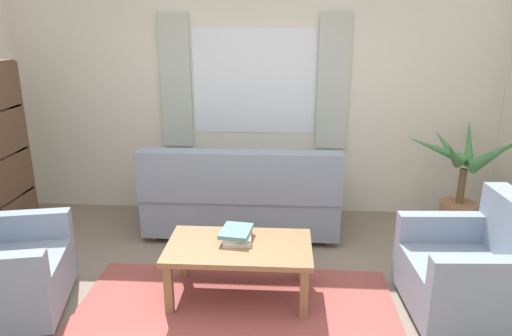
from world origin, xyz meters
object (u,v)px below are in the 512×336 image
(armchair_right, at_px, (475,270))
(potted_plant, at_px, (462,187))
(book_stack_on_table, at_px, (237,234))
(couch, at_px, (242,198))
(coffee_table, at_px, (239,252))

(armchair_right, distance_m, potted_plant, 1.45)
(armchair_right, relative_size, book_stack_on_table, 2.48)
(couch, bearing_deg, book_stack_on_table, 93.22)
(coffee_table, height_order, potted_plant, potted_plant)
(armchair_right, height_order, book_stack_on_table, armchair_right)
(armchair_right, bearing_deg, potted_plant, 161.84)
(coffee_table, distance_m, book_stack_on_table, 0.14)
(armchair_right, bearing_deg, coffee_table, -97.32)
(armchair_right, relative_size, potted_plant, 0.75)
(coffee_table, bearing_deg, book_stack_on_table, 104.13)
(book_stack_on_table, bearing_deg, potted_plant, 29.01)
(couch, bearing_deg, coffee_table, 94.17)
(couch, bearing_deg, potted_plant, -177.30)
(coffee_table, bearing_deg, couch, 94.17)
(armchair_right, xyz_separation_m, book_stack_on_table, (-1.73, 0.23, 0.13))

